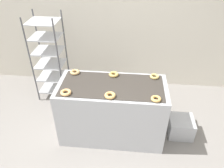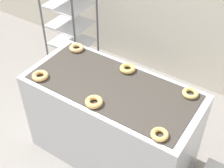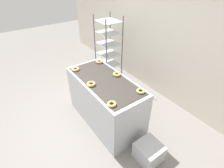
{
  "view_description": "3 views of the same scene",
  "coord_description": "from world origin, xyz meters",
  "px_view_note": "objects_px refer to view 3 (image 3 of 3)",
  "views": [
    {
      "loc": [
        0.24,
        -1.85,
        2.64
      ],
      "look_at": [
        0.0,
        0.61,
        0.94
      ],
      "focal_mm": 35.0,
      "sensor_mm": 36.0,
      "label": 1
    },
    {
      "loc": [
        1.09,
        -1.04,
        2.65
      ],
      "look_at": [
        0.0,
        0.61,
        0.94
      ],
      "focal_mm": 50.0,
      "sensor_mm": 36.0,
      "label": 2
    },
    {
      "loc": [
        2.05,
        -0.7,
        2.52
      ],
      "look_at": [
        0.0,
        0.76,
        0.78
      ],
      "focal_mm": 28.0,
      "sensor_mm": 36.0,
      "label": 3
    }
  ],
  "objects_px": {
    "glaze_bin": "(149,152)",
    "donut_near_right": "(112,104)",
    "donut_near_center": "(91,84)",
    "donut_far_left": "(99,61)",
    "donut_far_right": "(141,91)",
    "fryer_machine": "(105,101)",
    "baking_rack_cart": "(108,49)",
    "donut_far_center": "(117,74)",
    "donut_near_left": "(75,69)"
  },
  "relations": [
    {
      "from": "donut_far_right",
      "to": "donut_near_center",
      "type": "bearing_deg",
      "value": -139.29
    },
    {
      "from": "donut_near_right",
      "to": "fryer_machine",
      "type": "bearing_deg",
      "value": 155.16
    },
    {
      "from": "baking_rack_cart",
      "to": "donut_near_center",
      "type": "height_order",
      "value": "baking_rack_cart"
    },
    {
      "from": "donut_near_right",
      "to": "donut_far_center",
      "type": "xyz_separation_m",
      "value": [
        -0.59,
        0.52,
        0.0
      ]
    },
    {
      "from": "baking_rack_cart",
      "to": "donut_far_right",
      "type": "bearing_deg",
      "value": -19.97
    },
    {
      "from": "donut_far_right",
      "to": "baking_rack_cart",
      "type": "bearing_deg",
      "value": 160.03
    },
    {
      "from": "fryer_machine",
      "to": "donut_far_center",
      "type": "height_order",
      "value": "donut_far_center"
    },
    {
      "from": "fryer_machine",
      "to": "donut_far_right",
      "type": "relative_size",
      "value": 11.42
    },
    {
      "from": "glaze_bin",
      "to": "donut_far_center",
      "type": "xyz_separation_m",
      "value": [
        -1.08,
        0.18,
        0.79
      ]
    },
    {
      "from": "glaze_bin",
      "to": "donut_near_right",
      "type": "height_order",
      "value": "donut_near_right"
    },
    {
      "from": "glaze_bin",
      "to": "donut_near_right",
      "type": "xyz_separation_m",
      "value": [
        -0.49,
        -0.34,
        0.79
      ]
    },
    {
      "from": "glaze_bin",
      "to": "donut_far_right",
      "type": "bearing_deg",
      "value": 158.96
    },
    {
      "from": "donut_near_left",
      "to": "donut_near_right",
      "type": "bearing_deg",
      "value": -0.88
    },
    {
      "from": "donut_far_left",
      "to": "donut_far_right",
      "type": "relative_size",
      "value": 1.06
    },
    {
      "from": "baking_rack_cart",
      "to": "donut_near_center",
      "type": "bearing_deg",
      "value": -43.98
    },
    {
      "from": "baking_rack_cart",
      "to": "fryer_machine",
      "type": "bearing_deg",
      "value": -36.88
    },
    {
      "from": "baking_rack_cart",
      "to": "donut_far_center",
      "type": "bearing_deg",
      "value": -28.57
    },
    {
      "from": "fryer_machine",
      "to": "donut_far_left",
      "type": "bearing_deg",
      "value": 155.99
    },
    {
      "from": "baking_rack_cart",
      "to": "donut_near_right",
      "type": "bearing_deg",
      "value": -33.33
    },
    {
      "from": "donut_near_right",
      "to": "donut_far_right",
      "type": "bearing_deg",
      "value": 88.56
    },
    {
      "from": "donut_far_right",
      "to": "glaze_bin",
      "type": "bearing_deg",
      "value": -21.04
    },
    {
      "from": "donut_near_center",
      "to": "donut_far_center",
      "type": "distance_m",
      "value": 0.51
    },
    {
      "from": "donut_far_left",
      "to": "fryer_machine",
      "type": "bearing_deg",
      "value": -24.01
    },
    {
      "from": "donut_near_center",
      "to": "donut_far_left",
      "type": "relative_size",
      "value": 1.01
    },
    {
      "from": "baking_rack_cart",
      "to": "donut_near_center",
      "type": "relative_size",
      "value": 11.11
    },
    {
      "from": "baking_rack_cart",
      "to": "donut_far_left",
      "type": "distance_m",
      "value": 0.93
    },
    {
      "from": "donut_near_center",
      "to": "donut_near_right",
      "type": "height_order",
      "value": "donut_near_center"
    },
    {
      "from": "fryer_machine",
      "to": "baking_rack_cart",
      "type": "height_order",
      "value": "baking_rack_cart"
    },
    {
      "from": "donut_far_left",
      "to": "donut_far_right",
      "type": "bearing_deg",
      "value": -0.13
    },
    {
      "from": "donut_far_left",
      "to": "baking_rack_cart",
      "type": "bearing_deg",
      "value": 134.22
    },
    {
      "from": "donut_near_left",
      "to": "donut_far_left",
      "type": "relative_size",
      "value": 1.0
    },
    {
      "from": "baking_rack_cart",
      "to": "donut_far_center",
      "type": "xyz_separation_m",
      "value": [
        1.22,
        -0.66,
        0.13
      ]
    },
    {
      "from": "baking_rack_cart",
      "to": "donut_far_center",
      "type": "height_order",
      "value": "baking_rack_cart"
    },
    {
      "from": "baking_rack_cart",
      "to": "donut_near_left",
      "type": "distance_m",
      "value": 1.34
    },
    {
      "from": "donut_far_left",
      "to": "donut_near_left",
      "type": "bearing_deg",
      "value": -89.92
    },
    {
      "from": "donut_near_left",
      "to": "donut_far_left",
      "type": "xyz_separation_m",
      "value": [
        -0.0,
        0.51,
        0.0
      ]
    },
    {
      "from": "donut_near_left",
      "to": "donut_near_center",
      "type": "relative_size",
      "value": 0.99
    },
    {
      "from": "fryer_machine",
      "to": "donut_far_center",
      "type": "xyz_separation_m",
      "value": [
        -0.0,
        0.25,
        0.48
      ]
    },
    {
      "from": "fryer_machine",
      "to": "donut_far_left",
      "type": "height_order",
      "value": "donut_far_left"
    },
    {
      "from": "donut_near_left",
      "to": "donut_far_right",
      "type": "height_order",
      "value": "donut_near_left"
    },
    {
      "from": "baking_rack_cart",
      "to": "donut_near_center",
      "type": "distance_m",
      "value": 1.7
    },
    {
      "from": "baking_rack_cart",
      "to": "donut_far_center",
      "type": "relative_size",
      "value": 11.22
    },
    {
      "from": "donut_near_center",
      "to": "fryer_machine",
      "type": "bearing_deg",
      "value": 89.06
    },
    {
      "from": "fryer_machine",
      "to": "donut_near_right",
      "type": "distance_m",
      "value": 0.8
    },
    {
      "from": "donut_near_left",
      "to": "donut_far_left",
      "type": "height_order",
      "value": "same"
    },
    {
      "from": "glaze_bin",
      "to": "donut_far_center",
      "type": "distance_m",
      "value": 1.35
    },
    {
      "from": "fryer_machine",
      "to": "donut_near_right",
      "type": "bearing_deg",
      "value": -24.84
    },
    {
      "from": "glaze_bin",
      "to": "donut_near_right",
      "type": "distance_m",
      "value": 0.99
    },
    {
      "from": "baking_rack_cart",
      "to": "donut_near_left",
      "type": "height_order",
      "value": "baking_rack_cart"
    },
    {
      "from": "donut_near_center",
      "to": "donut_far_right",
      "type": "bearing_deg",
      "value": 40.71
    }
  ]
}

